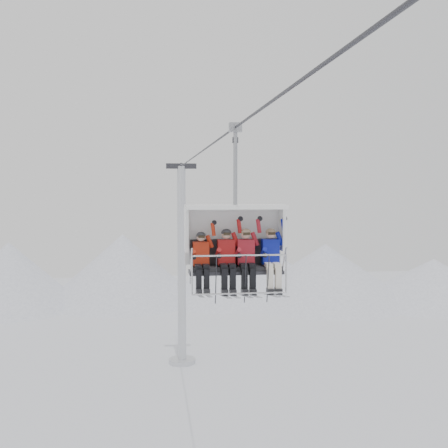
{
  "coord_description": "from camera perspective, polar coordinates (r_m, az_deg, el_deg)",
  "views": [
    {
      "loc": [
        -2.0,
        -15.36,
        11.87
      ],
      "look_at": [
        0.0,
        0.0,
        10.87
      ],
      "focal_mm": 45.0,
      "sensor_mm": 36.0,
      "label": 1
    }
  ],
  "objects": [
    {
      "name": "haul_cable",
      "position": [
        15.55,
        0.0,
        8.98
      ],
      "size": [
        0.06,
        50.0,
        0.06
      ],
      "primitive_type": "cylinder",
      "rotation": [
        1.57,
        0.0,
        0.0
      ],
      "color": "#2E2E33",
      "rests_on": "lift_tower_left"
    },
    {
      "name": "lift_tower_right",
      "position": [
        37.9,
        -4.31,
        -5.55
      ],
      "size": [
        2.0,
        1.8,
        13.48
      ],
      "color": "silver",
      "rests_on": "ground"
    },
    {
      "name": "skier_far_left",
      "position": [
        13.24,
        -2.31,
        -3.63
      ],
      "size": [
        0.38,
        1.69,
        1.53
      ],
      "color": "#B72711",
      "rests_on": "chairlift_carrier"
    },
    {
      "name": "skier_far_right",
      "position": [
        13.5,
        4.83,
        -3.37
      ],
      "size": [
        0.41,
        1.69,
        1.63
      ],
      "color": "#0F199C",
      "rests_on": "chairlift_carrier"
    },
    {
      "name": "skier_center_right",
      "position": [
        13.38,
        2.28,
        -3.42
      ],
      "size": [
        0.41,
        1.69,
        1.63
      ],
      "color": "#A51C27",
      "rests_on": "chairlift_carrier"
    },
    {
      "name": "chairlift_carrier",
      "position": [
        13.59,
        1.07,
        -1.33
      ],
      "size": [
        2.39,
        1.17,
        3.98
      ],
      "color": "black",
      "rests_on": "haul_cable"
    },
    {
      "name": "skier_center_left",
      "position": [
        13.31,
        0.28,
        -3.45
      ],
      "size": [
        0.41,
        1.69,
        1.63
      ],
      "color": "#A51717",
      "rests_on": "chairlift_carrier"
    },
    {
      "name": "ridgeline",
      "position": [
        58.11,
        -6.94,
        -5.26
      ],
      "size": [
        72.0,
        21.0,
        7.0
      ],
      "color": "white",
      "rests_on": "ground"
    }
  ]
}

